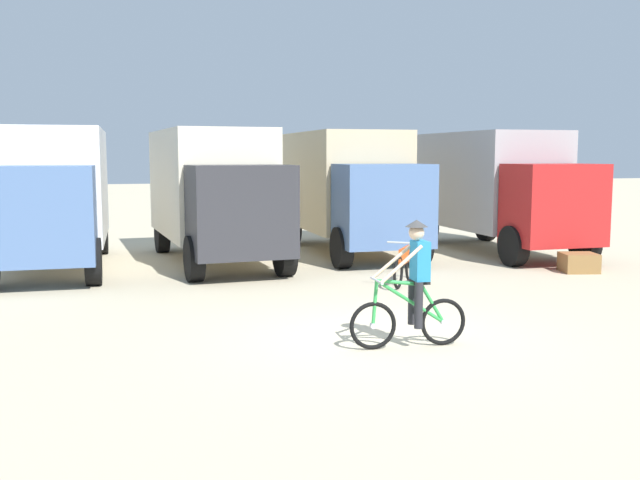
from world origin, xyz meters
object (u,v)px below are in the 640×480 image
at_px(box_truck_cream_rv, 214,188).
at_px(bicycle_spare, 404,266).
at_px(box_truck_grey_hauler, 495,185).
at_px(cyclist_orange_shirt, 413,288).
at_px(box_truck_avon_van, 52,190).
at_px(supply_crate, 579,263).
at_px(box_truck_tan_camper, 347,185).

height_order(box_truck_cream_rv, bicycle_spare, box_truck_cream_rv).
distance_m(box_truck_grey_hauler, bicycle_spare, 6.47).
relative_size(box_truck_cream_rv, cyclist_orange_shirt, 3.77).
relative_size(box_truck_avon_van, bicycle_spare, 4.81).
relative_size(box_truck_grey_hauler, supply_crate, 8.63).
xyz_separation_m(cyclist_orange_shirt, bicycle_spare, (1.88, 4.60, -0.45)).
height_order(box_truck_cream_rv, box_truck_grey_hauler, same).
height_order(box_truck_tan_camper, box_truck_grey_hauler, same).
bearing_deg(box_truck_avon_van, box_truck_tan_camper, 4.19).
distance_m(box_truck_grey_hauler, cyclist_orange_shirt, 11.05).
bearing_deg(cyclist_orange_shirt, bicycle_spare, 67.72).
bearing_deg(cyclist_orange_shirt, box_truck_cream_rv, 98.90).
distance_m(box_truck_avon_van, box_truck_grey_hauler, 11.81).
bearing_deg(cyclist_orange_shirt, box_truck_avon_van, 119.84).
bearing_deg(box_truck_avon_van, box_truck_cream_rv, -2.35).
distance_m(box_truck_avon_van, supply_crate, 12.59).
xyz_separation_m(box_truck_cream_rv, supply_crate, (7.85, -4.14, -1.65)).
xyz_separation_m(box_truck_cream_rv, cyclist_orange_shirt, (1.42, -9.05, -1.03)).
xyz_separation_m(box_truck_tan_camper, bicycle_spare, (-0.53, -5.18, -1.48)).
xyz_separation_m(box_truck_cream_rv, box_truck_grey_hauler, (7.94, -0.19, 0.00)).
relative_size(box_truck_cream_rv, supply_crate, 8.74).
xyz_separation_m(box_truck_tan_camper, box_truck_grey_hauler, (4.11, -0.91, 0.00)).
bearing_deg(bicycle_spare, box_truck_tan_camper, 84.15).
distance_m(box_truck_avon_van, bicycle_spare, 8.65).
relative_size(box_truck_tan_camper, cyclist_orange_shirt, 3.74).
xyz_separation_m(box_truck_grey_hauler, supply_crate, (-0.09, -3.95, -1.65)).
xyz_separation_m(box_truck_avon_van, box_truck_cream_rv, (3.86, -0.16, 0.00)).
height_order(box_truck_grey_hauler, supply_crate, box_truck_grey_hauler).
distance_m(box_truck_cream_rv, cyclist_orange_shirt, 9.22).
height_order(box_truck_avon_van, box_truck_grey_hauler, same).
distance_m(box_truck_tan_camper, bicycle_spare, 5.41).
height_order(box_truck_tan_camper, bicycle_spare, box_truck_tan_camper).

